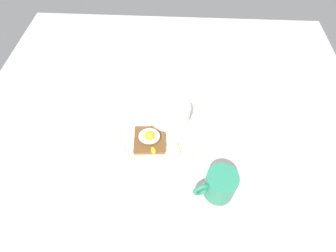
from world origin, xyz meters
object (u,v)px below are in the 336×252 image
(oatmeal_bowl, at_px, (169,112))
(banana_slice_right, at_px, (172,144))
(toast_slice, at_px, (150,140))
(banana_slice_left, at_px, (188,153))
(coffee_mug, at_px, (220,185))
(banana_slice_front, at_px, (175,152))
(poached_egg, at_px, (149,136))
(banana_slice_back, at_px, (184,141))

(oatmeal_bowl, xyz_separation_m, banana_slice_right, (-0.01, 0.09, -0.02))
(toast_slice, relative_size, banana_slice_left, 2.20)
(toast_slice, height_order, coffee_mug, coffee_mug)
(banana_slice_right, distance_m, coffee_mug, 0.17)
(oatmeal_bowl, height_order, banana_slice_right, oatmeal_bowl)
(banana_slice_left, distance_m, coffee_mug, 0.12)
(oatmeal_bowl, height_order, banana_slice_front, oatmeal_bowl)
(banana_slice_front, bearing_deg, oatmeal_bowl, -79.53)
(oatmeal_bowl, xyz_separation_m, poached_egg, (0.05, 0.09, 0.00))
(poached_egg, distance_m, banana_slice_right, 0.07)
(poached_egg, relative_size, coffee_mug, 0.74)
(oatmeal_bowl, bearing_deg, poached_egg, 61.00)
(poached_egg, distance_m, coffee_mug, 0.22)
(poached_egg, relative_size, banana_slice_front, 2.36)
(toast_slice, relative_size, banana_slice_right, 2.08)
(toast_slice, xyz_separation_m, banana_slice_right, (-0.06, 0.01, -0.00))
(toast_slice, xyz_separation_m, banana_slice_front, (-0.07, 0.03, -0.00))
(poached_egg, xyz_separation_m, banana_slice_left, (-0.11, 0.03, -0.02))
(banana_slice_right, relative_size, coffee_mug, 0.42)
(oatmeal_bowl, relative_size, toast_slice, 1.38)
(banana_slice_front, relative_size, coffee_mug, 0.31)
(banana_slice_right, bearing_deg, toast_slice, -6.08)
(toast_slice, relative_size, poached_egg, 1.17)
(poached_egg, relative_size, banana_slice_right, 1.78)
(oatmeal_bowl, height_order, poached_egg, oatmeal_bowl)
(banana_slice_back, height_order, coffee_mug, coffee_mug)
(oatmeal_bowl, xyz_separation_m, banana_slice_front, (-0.02, 0.12, -0.02))
(poached_egg, height_order, coffee_mug, coffee_mug)
(oatmeal_bowl, relative_size, coffee_mug, 1.19)
(banana_slice_left, bearing_deg, coffee_mug, 127.05)
(banana_slice_front, bearing_deg, toast_slice, -26.00)
(banana_slice_back, relative_size, coffee_mug, 0.41)
(banana_slice_right, xyz_separation_m, coffee_mug, (-0.12, 0.12, 0.03))
(toast_slice, xyz_separation_m, poached_egg, (-0.00, 0.00, 0.02))
(banana_slice_back, bearing_deg, oatmeal_bowl, -61.22)
(banana_slice_right, bearing_deg, banana_slice_left, 147.93)
(banana_slice_back, bearing_deg, banana_slice_right, 18.27)
(banana_slice_back, bearing_deg, toast_slice, 1.99)
(toast_slice, distance_m, banana_slice_right, 0.06)
(banana_slice_front, relative_size, banana_slice_left, 0.80)
(banana_slice_front, distance_m, coffee_mug, 0.15)
(banana_slice_front, height_order, banana_slice_left, banana_slice_left)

